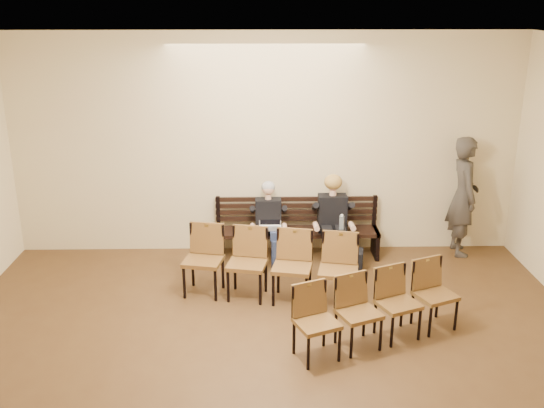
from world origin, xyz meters
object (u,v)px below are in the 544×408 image
at_px(chair_row_back, 379,309).
at_px(laptop, 270,229).
at_px(water_bottle, 341,230).
at_px(passerby, 464,187).
at_px(bench, 297,243).
at_px(chair_row_front, 269,266).
at_px(seated_man, 268,224).
at_px(seated_woman, 333,221).
at_px(bag, 348,260).

bearing_deg(chair_row_back, laptop, 95.10).
bearing_deg(water_bottle, passerby, 12.93).
height_order(bench, chair_row_front, chair_row_front).
xyz_separation_m(chair_row_front, chair_row_back, (1.28, -1.14, -0.05)).
height_order(seated_man, laptop, seated_man).
height_order(bench, seated_woman, seated_woman).
xyz_separation_m(passerby, chair_row_back, (-1.83, -2.69, -0.67)).
xyz_separation_m(bag, chair_row_back, (0.06, -2.06, 0.28)).
distance_m(seated_woman, passerby, 2.16).
bearing_deg(seated_man, laptop, -80.00).
bearing_deg(laptop, chair_row_back, -69.72).
distance_m(seated_woman, chair_row_back, 2.49).
xyz_separation_m(laptop, bag, (1.19, -0.25, -0.42)).
relative_size(bench, chair_row_front, 1.09).
xyz_separation_m(seated_man, chair_row_back, (1.27, -2.47, -0.16)).
xyz_separation_m(seated_woman, laptop, (-0.98, -0.15, -0.07)).
height_order(bench, water_bottle, water_bottle).
bearing_deg(bag, chair_row_front, -142.83).
height_order(laptop, passerby, passerby).
bearing_deg(bench, seated_man, -165.34).
bearing_deg(seated_woman, laptop, -171.33).
xyz_separation_m(passerby, chair_row_front, (-3.11, -1.55, -0.62)).
bearing_deg(seated_man, bench, 14.66).
height_order(bag, passerby, passerby).
bearing_deg(bag, seated_woman, 117.30).
bearing_deg(passerby, bag, 109.46).
relative_size(water_bottle, chair_row_front, 0.11).
bearing_deg(chair_row_back, chair_row_front, 115.24).
distance_m(seated_man, chair_row_back, 2.78).
bearing_deg(passerby, seated_man, 95.20).
bearing_deg(laptop, chair_row_front, -99.64).
distance_m(laptop, chair_row_front, 1.19).
bearing_deg(bench, seated_woman, -12.34).
height_order(seated_woman, laptop, seated_woman).
xyz_separation_m(seated_man, passerby, (3.10, 0.22, 0.51)).
distance_m(bench, bag, 0.92).
distance_m(seated_woman, bag, 0.66).
xyz_separation_m(bench, chair_row_front, (-0.47, -1.45, 0.26)).
relative_size(seated_woman, bag, 3.00).
xyz_separation_m(laptop, water_bottle, (1.09, -0.09, 0.00)).
relative_size(seated_man, bag, 2.79).
height_order(seated_man, passerby, passerby).
bearing_deg(seated_woman, seated_man, 180.00).
xyz_separation_m(seated_woman, water_bottle, (0.11, -0.24, -0.07)).
bearing_deg(seated_woman, bag, -62.70).
bearing_deg(chair_row_front, bag, 48.66).
xyz_separation_m(laptop, chair_row_front, (-0.03, -1.18, -0.09)).
height_order(seated_man, chair_row_back, seated_man).
xyz_separation_m(seated_woman, bag, (0.21, -0.40, -0.48)).
relative_size(bench, passerby, 1.17).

